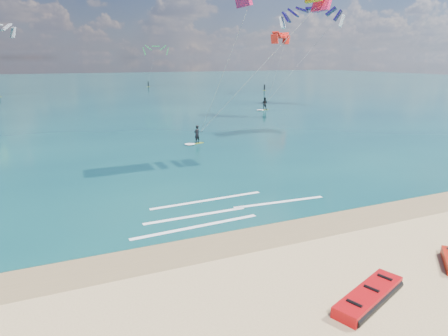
% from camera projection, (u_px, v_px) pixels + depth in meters
% --- Properties ---
extents(ground, '(320.00, 320.00, 0.00)m').
position_uv_depth(ground, '(113.00, 120.00, 49.85)').
color(ground, tan).
rests_on(ground, ground).
extents(wet_sand_strip, '(320.00, 2.40, 0.01)m').
position_uv_depth(wet_sand_strip, '(241.00, 240.00, 17.09)').
color(wet_sand_strip, brown).
rests_on(wet_sand_strip, ground).
extents(sea, '(320.00, 200.00, 0.04)m').
position_uv_depth(sea, '(78.00, 87.00, 106.50)').
color(sea, '#0B363F').
rests_on(sea, ground).
extents(packed_kite_left, '(3.65, 2.38, 0.44)m').
position_uv_depth(packed_kite_left, '(368.00, 301.00, 12.80)').
color(packed_kite_left, '#B6090D').
rests_on(packed_kite_left, ground).
extents(kitesurfer_main, '(10.37, 8.56, 14.36)m').
position_uv_depth(kitesurfer_main, '(237.00, 61.00, 31.72)').
color(kitesurfer_main, '#A6D519').
rests_on(kitesurfer_main, sea).
extents(kitesurfer_far, '(11.15, 8.84, 15.60)m').
position_uv_depth(kitesurfer_far, '(289.00, 54.00, 55.76)').
color(kitesurfer_far, '#90B51B').
rests_on(kitesurfer_far, sea).
extents(shoreline_foam, '(10.92, 3.62, 0.01)m').
position_uv_depth(shoreline_foam, '(219.00, 210.00, 20.29)').
color(shoreline_foam, white).
rests_on(shoreline_foam, ground).
extents(distant_kites, '(88.71, 39.19, 13.33)m').
position_uv_depth(distant_kites, '(26.00, 67.00, 77.84)').
color(distant_kites, '#9A9AA2').
rests_on(distant_kites, ground).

